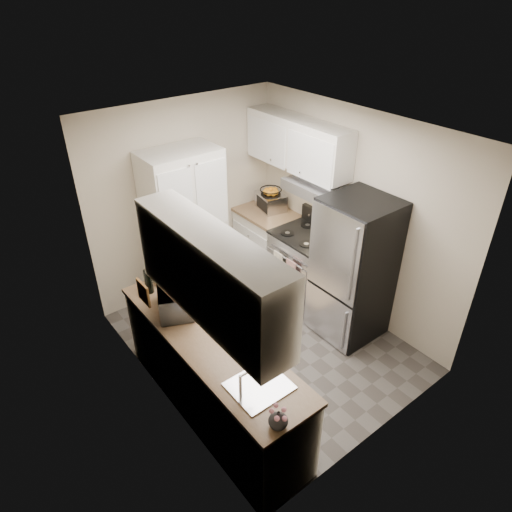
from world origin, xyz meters
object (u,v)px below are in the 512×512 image
Objects in this scene: electric_range at (305,265)px; toaster_oven at (271,201)px; microwave at (176,299)px; wine_bottle at (148,279)px; refrigerator at (354,269)px; pantry_cabinet at (186,229)px.

electric_range is 2.88× the size of toaster_oven.
wine_bottle reaches higher than microwave.
microwave is 2.40m from toaster_oven.
toaster_oven is at bearing 84.79° from refrigerator.
refrigerator is (-0.03, -0.80, 0.37)m from electric_range.
wine_bottle is 2.30m from toaster_oven.
wine_bottle is at bearing 155.60° from refrigerator.
microwave is at bearing 165.62° from refrigerator.
pantry_cabinet is 1.77× the size of electric_range.
refrigerator is 4.34× the size of toaster_oven.
electric_range is 0.66× the size of refrigerator.
wine_bottle reaches higher than electric_range.
refrigerator is 1.66m from toaster_oven.
wine_bottle reaches higher than toaster_oven.
microwave is (-1.96, 0.50, 0.20)m from refrigerator.
electric_range is 2.16m from wine_bottle.
refrigerator is 2.25m from wine_bottle.
refrigerator is at bearing -24.40° from wine_bottle.
microwave is at bearing -123.85° from pantry_cabinet.
wine_bottle is (-0.89, -0.80, 0.08)m from pantry_cabinet.
refrigerator reaches higher than microwave.
microwave is (-0.82, -1.22, 0.05)m from pantry_cabinet.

